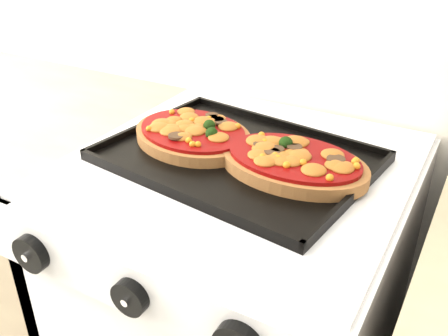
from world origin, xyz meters
The scene contains 6 objects.
control_panel centered at (-0.03, 1.39, 0.85)m, with size 0.60×0.02×0.09m, color silver.
knob_left centered at (-0.22, 1.37, 0.85)m, with size 0.06×0.06×0.02m, color black.
knob_center centered at (-0.03, 1.37, 0.85)m, with size 0.05×0.05×0.02m, color black.
baking_tray centered at (-0.04, 1.70, 0.92)m, with size 0.46×0.34×0.02m, color black.
pizza_left centered at (-0.14, 1.71, 0.94)m, with size 0.25×0.19×0.04m, color #A56C38, non-canonical shape.
pizza_right centered at (0.07, 1.70, 0.94)m, with size 0.26×0.18×0.04m, color #A56C38, non-canonical shape.
Camera 1 is at (0.33, 0.99, 1.34)m, focal length 40.00 mm.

